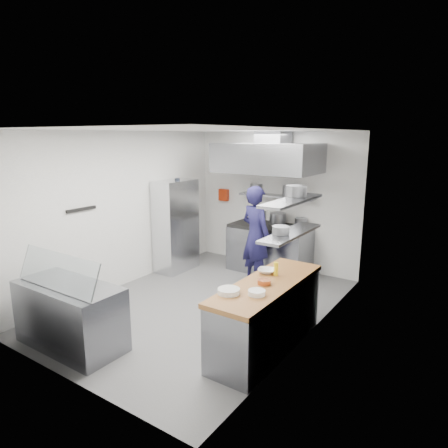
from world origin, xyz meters
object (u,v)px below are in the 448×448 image
Objects in this scene: gas_range at (269,250)px; chef at (256,236)px; wire_rack at (176,226)px; display_case at (70,315)px.

gas_range is 0.92m from chef.
chef is at bearing -81.43° from gas_range.
wire_rack is (-1.63, -0.98, 0.48)m from gas_range.
wire_rack reaches higher than chef.
wire_rack is 1.23× the size of display_case.
display_case is (-0.88, -3.32, -0.50)m from chef.
display_case is at bearing -74.49° from wire_rack.
display_case is (0.87, -3.12, -0.50)m from wire_rack.
chef reaches higher than gas_range.
gas_range is 4.17m from display_case.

